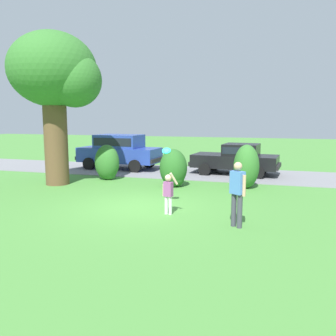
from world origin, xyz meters
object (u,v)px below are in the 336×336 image
oak_tree_large (57,77)px  child_thrower (168,191)px  parked_suv (119,150)px  frisbee (166,151)px  adult_onlooker (237,191)px  parked_sedan (237,158)px

oak_tree_large → child_thrower: 7.71m
parked_suv → frisbee: (5.02, -7.37, 0.76)m
frisbee → adult_onlooker: 2.90m
frisbee → child_thrower: bearing=-69.1°
parked_suv → child_thrower: (5.31, -8.14, -0.36)m
parked_sedan → oak_tree_large: bearing=-145.7°
frisbee → oak_tree_large: bearing=155.8°
parked_suv → frisbee: size_ratio=16.21×
parked_sedan → child_thrower: (-1.18, -8.06, -0.13)m
parked_sedan → child_thrower: bearing=-98.4°
oak_tree_large → child_thrower: size_ratio=4.97×
child_thrower → adult_onlooker: adult_onlooker is taller
child_thrower → frisbee: bearing=110.9°
oak_tree_large → child_thrower: (5.84, -3.26, -3.84)m
parked_sedan → parked_suv: (-6.49, 0.08, 0.23)m
oak_tree_large → child_thrower: bearing=-29.2°
oak_tree_large → parked_sedan: size_ratio=1.41×
parked_suv → adult_onlooker: (7.39, -8.79, -0.09)m
parked_suv → child_thrower: parked_suv is taller
parked_suv → parked_sedan: bearing=-0.7°
oak_tree_large → parked_suv: 6.01m
parked_sedan → adult_onlooker: bearing=-84.1°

